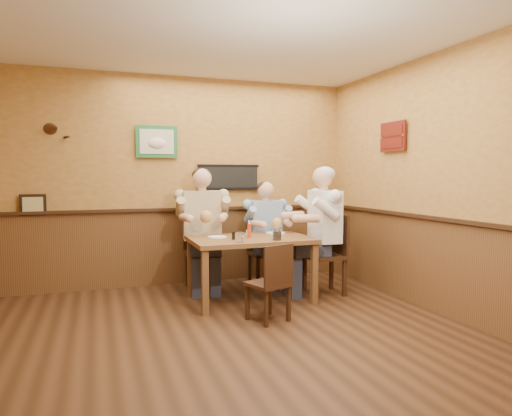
% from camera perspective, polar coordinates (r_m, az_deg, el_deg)
% --- Properties ---
extents(room, '(5.02, 5.03, 2.81)m').
position_cam_1_polar(room, '(4.01, -3.34, 7.03)').
color(room, '#311C0E').
rests_on(room, ground).
extents(dining_table, '(1.40, 0.90, 0.75)m').
position_cam_1_polar(dining_table, '(5.38, -0.68, -4.68)').
color(dining_table, brown).
rests_on(dining_table, ground).
extents(chair_back_left, '(0.51, 0.51, 0.99)m').
position_cam_1_polar(chair_back_left, '(5.99, -6.73, -5.39)').
color(chair_back_left, '#361F11').
rests_on(chair_back_left, ground).
extents(chair_back_right, '(0.41, 0.41, 0.88)m').
position_cam_1_polar(chair_back_right, '(6.20, 1.14, -5.53)').
color(chair_back_right, '#361F11').
rests_on(chair_back_right, ground).
extents(chair_right_end, '(0.49, 0.49, 1.00)m').
position_cam_1_polar(chair_right_end, '(5.77, 8.54, -5.72)').
color(chair_right_end, '#361F11').
rests_on(chair_right_end, ground).
extents(chair_near_side, '(0.47, 0.47, 0.80)m').
position_cam_1_polar(chair_near_side, '(4.69, 1.50, -9.22)').
color(chair_near_side, '#361F11').
rests_on(chair_near_side, ground).
extents(diner_tan_shirt, '(0.72, 0.72, 1.41)m').
position_cam_1_polar(diner_tan_shirt, '(5.96, -6.75, -3.38)').
color(diner_tan_shirt, '#CFB98E').
rests_on(diner_tan_shirt, ground).
extents(diner_blue_polo, '(0.58, 0.58, 1.26)m').
position_cam_1_polar(diner_blue_polo, '(6.17, 1.15, -3.81)').
color(diner_blue_polo, '#7E99BD').
rests_on(diner_blue_polo, ground).
extents(diner_white_elder, '(0.70, 0.70, 1.42)m').
position_cam_1_polar(diner_white_elder, '(5.74, 8.56, -3.62)').
color(diner_white_elder, white).
rests_on(diner_white_elder, ground).
extents(water_glass_left, '(0.10, 0.10, 0.11)m').
position_cam_1_polar(water_glass_left, '(4.99, -2.01, -3.67)').
color(water_glass_left, white).
rests_on(water_glass_left, dining_table).
extents(water_glass_mid, '(0.10, 0.10, 0.13)m').
position_cam_1_polar(water_glass_mid, '(5.14, 2.59, -3.33)').
color(water_glass_mid, white).
rests_on(water_glass_mid, dining_table).
extents(cola_tumbler, '(0.10, 0.10, 0.10)m').
position_cam_1_polar(cola_tumbler, '(5.15, 2.75, -3.49)').
color(cola_tumbler, black).
rests_on(cola_tumbler, dining_table).
extents(hot_sauce_bottle, '(0.06, 0.06, 0.18)m').
position_cam_1_polar(hot_sauce_bottle, '(5.34, -0.85, -2.75)').
color(hot_sauce_bottle, red).
rests_on(hot_sauce_bottle, dining_table).
extents(salt_shaker, '(0.04, 0.04, 0.08)m').
position_cam_1_polar(salt_shaker, '(5.43, -1.08, -3.18)').
color(salt_shaker, silver).
rests_on(salt_shaker, dining_table).
extents(pepper_shaker, '(0.04, 0.04, 0.09)m').
position_cam_1_polar(pepper_shaker, '(5.20, -2.83, -3.49)').
color(pepper_shaker, black).
rests_on(pepper_shaker, dining_table).
extents(plate_far_left, '(0.27, 0.27, 0.01)m').
position_cam_1_polar(plate_far_left, '(5.38, -4.89, -3.62)').
color(plate_far_left, white).
rests_on(plate_far_left, dining_table).
extents(plate_far_right, '(0.31, 0.31, 0.02)m').
position_cam_1_polar(plate_far_right, '(5.73, 2.45, -3.13)').
color(plate_far_right, silver).
rests_on(plate_far_right, dining_table).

